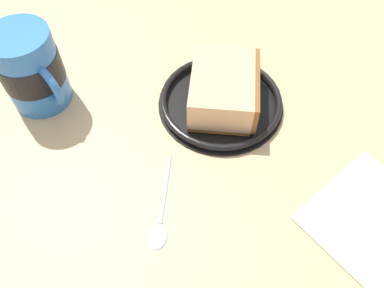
# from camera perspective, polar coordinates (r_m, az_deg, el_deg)

# --- Properties ---
(ground_plane) EXTENTS (1.45, 1.45, 0.03)m
(ground_plane) POSITION_cam_1_polar(r_m,az_deg,el_deg) (0.51, -3.59, -0.35)
(ground_plane) COLOR tan
(small_plate) EXTENTS (0.17, 0.17, 0.01)m
(small_plate) POSITION_cam_1_polar(r_m,az_deg,el_deg) (0.53, 4.22, 6.25)
(small_plate) COLOR black
(small_plate) RESTS_ON ground_plane
(cake_slice) EXTENTS (0.13, 0.11, 0.05)m
(cake_slice) POSITION_cam_1_polar(r_m,az_deg,el_deg) (0.51, 4.68, 7.95)
(cake_slice) COLOR brown
(cake_slice) RESTS_ON small_plate
(tea_mug) EXTENTS (0.08, 0.10, 0.11)m
(tea_mug) POSITION_cam_1_polar(r_m,az_deg,el_deg) (0.54, -22.39, 10.24)
(tea_mug) COLOR #3372BF
(tea_mug) RESTS_ON ground_plane
(teaspoon) EXTENTS (0.12, 0.05, 0.01)m
(teaspoon) POSITION_cam_1_polar(r_m,az_deg,el_deg) (0.44, -4.64, -10.97)
(teaspoon) COLOR silver
(teaspoon) RESTS_ON ground_plane
(folded_napkin) EXTENTS (0.18, 0.17, 0.01)m
(folded_napkin) POSITION_cam_1_polar(r_m,az_deg,el_deg) (0.48, 25.00, -10.00)
(folded_napkin) COLOR beige
(folded_napkin) RESTS_ON ground_plane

